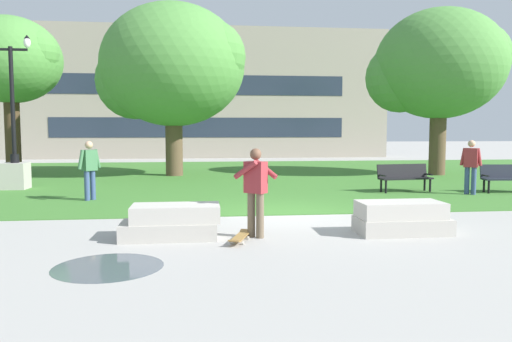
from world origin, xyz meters
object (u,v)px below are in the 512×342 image
object	(u,v)px
concrete_block_center	(172,222)
skateboard	(240,237)
park_bench_near_left	(509,176)
person_bystander_near_lawn	(471,164)
concrete_block_left	(401,218)
person_bystander_far_lawn	(89,167)
lamp_post_left	(15,158)
park_bench_near_right	(404,176)
person_skateboarder	(256,187)

from	to	relation	value
concrete_block_center	skateboard	world-z (taller)	concrete_block_center
park_bench_near_left	person_bystander_near_lawn	bearing A→B (deg)	-167.29
concrete_block_left	person_bystander_far_lawn	distance (m)	8.98
skateboard	park_bench_near_left	world-z (taller)	park_bench_near_left
skateboard	lamp_post_left	bearing A→B (deg)	128.35
park_bench_near_right	concrete_block_center	bearing A→B (deg)	-139.47
person_skateboarder	lamp_post_left	size ratio (longest dim) A/B	0.33
concrete_block_left	park_bench_near_right	distance (m)	6.86
concrete_block_left	person_bystander_far_lawn	world-z (taller)	person_bystander_far_lawn
park_bench_near_right	lamp_post_left	bearing A→B (deg)	170.23
concrete_block_left	park_bench_near_left	xyz separation A→B (m)	(6.06, 5.70, 0.23)
concrete_block_center	park_bench_near_left	size ratio (longest dim) A/B	1.01
skateboard	park_bench_near_right	size ratio (longest dim) A/B	0.56
person_skateboarder	person_bystander_near_lawn	size ratio (longest dim) A/B	1.00
person_skateboarder	person_bystander_near_lawn	world-z (taller)	person_bystander_near_lawn
person_bystander_near_lawn	lamp_post_left	bearing A→B (deg)	167.89
lamp_post_left	skateboard	bearing A→B (deg)	-51.65
skateboard	lamp_post_left	distance (m)	11.35
skateboard	lamp_post_left	size ratio (longest dim) A/B	0.20
person_bystander_near_lawn	person_bystander_far_lawn	bearing A→B (deg)	179.71
concrete_block_left	person_bystander_near_lawn	distance (m)	7.04
person_skateboarder	skateboard	bearing A→B (deg)	-135.30
skateboard	person_bystander_near_lawn	world-z (taller)	person_bystander_near_lawn
person_bystander_near_lawn	concrete_block_left	bearing A→B (deg)	-130.14
park_bench_near_right	skateboard	bearing A→B (deg)	-132.09
concrete_block_center	park_bench_near_left	world-z (taller)	park_bench_near_left
park_bench_near_left	lamp_post_left	bearing A→B (deg)	170.19
concrete_block_center	lamp_post_left	bearing A→B (deg)	124.33
person_bystander_far_lawn	concrete_block_center	bearing A→B (deg)	-63.77
concrete_block_left	lamp_post_left	xyz separation A→B (m)	(-10.26, 8.53, 0.77)
park_bench_near_right	person_bystander_near_lawn	size ratio (longest dim) A/B	1.08
skateboard	lamp_post_left	xyz separation A→B (m)	(-7.02, 8.87, 0.99)
concrete_block_center	concrete_block_left	xyz separation A→B (m)	(4.50, -0.09, 0.00)
concrete_block_center	person_bystander_near_lawn	xyz separation A→B (m)	(9.02, 5.26, 0.68)
concrete_block_left	person_bystander_far_lawn	bearing A→B (deg)	142.77
park_bench_near_left	person_bystander_near_lawn	world-z (taller)	person_bystander_near_lawn
person_bystander_far_lawn	park_bench_near_right	bearing A→B (deg)	5.06
person_skateboarder	person_bystander_near_lawn	xyz separation A→B (m)	(7.43, 5.37, 0.01)
concrete_block_left	concrete_block_center	bearing A→B (deg)	178.80
lamp_post_left	person_bystander_near_lawn	distance (m)	15.12
skateboard	person_bystander_far_lawn	distance (m)	7.00
concrete_block_left	park_bench_near_left	bearing A→B (deg)	43.26
skateboard	person_bystander_near_lawn	size ratio (longest dim) A/B	0.60
park_bench_near_left	park_bench_near_right	world-z (taller)	same
skateboard	park_bench_near_left	xyz separation A→B (m)	(9.31, 6.04, 0.45)
concrete_block_left	person_bystander_near_lawn	xyz separation A→B (m)	(4.52, 5.36, 0.68)
person_bystander_far_lawn	person_bystander_near_lawn	bearing A→B (deg)	-0.29
concrete_block_center	park_bench_near_right	distance (m)	9.53
person_bystander_near_lawn	person_bystander_far_lawn	xyz separation A→B (m)	(-11.64, 0.06, 0.00)
concrete_block_center	concrete_block_left	size ratio (longest dim) A/B	1.03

